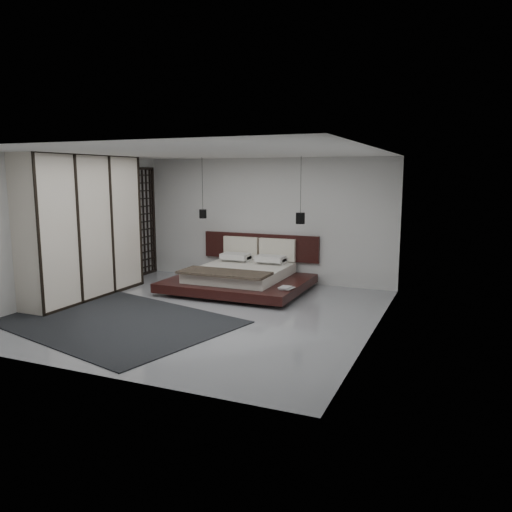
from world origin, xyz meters
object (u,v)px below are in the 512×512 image
at_px(bed, 241,276).
at_px(pendant_right, 300,218).
at_px(lattice_screen, 144,222).
at_px(pendant_left, 203,214).
at_px(wardrobe, 82,226).
at_px(rug, 114,321).

height_order(bed, pendant_right, pendant_right).
height_order(lattice_screen, pendant_left, pendant_left).
bearing_deg(pendant_right, lattice_screen, 178.60).
bearing_deg(wardrobe, pendant_left, 57.80).
xyz_separation_m(wardrobe, rug, (1.60, -1.15, -1.41)).
bearing_deg(rug, wardrobe, 144.39).
relative_size(pendant_right, rug, 0.36).
height_order(pendant_left, rug, pendant_left).
bearing_deg(pendant_left, wardrobe, -122.20).
xyz_separation_m(lattice_screen, pendant_right, (3.99, -0.10, 0.23)).
height_order(pendant_left, wardrobe, wardrobe).
relative_size(pendant_left, pendant_right, 0.97).
bearing_deg(wardrobe, pendant_right, 31.30).
height_order(wardrobe, rug, wardrobe).
bearing_deg(wardrobe, lattice_screen, 96.05).
relative_size(lattice_screen, pendant_right, 1.87).
height_order(bed, rug, bed).
distance_m(lattice_screen, bed, 3.06).
xyz_separation_m(pendant_right, rug, (-2.14, -3.42, -1.52)).
relative_size(pendant_right, wardrobe, 0.48).
bearing_deg(bed, pendant_right, 21.13).
xyz_separation_m(bed, wardrobe, (-2.59, -1.83, 1.13)).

